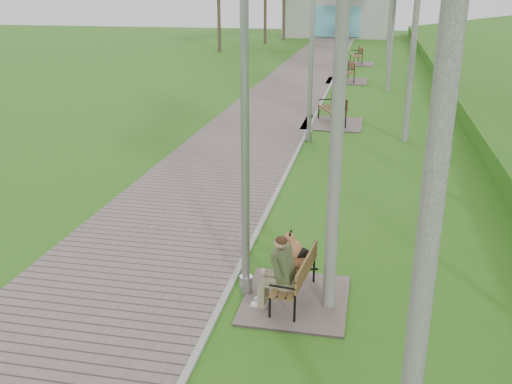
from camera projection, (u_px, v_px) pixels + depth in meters
walkway at (290, 89)px, 26.32m from camera, size 3.50×67.00×0.04m
kerb at (328, 90)px, 25.99m from camera, size 0.10×67.00×0.05m
building_north at (339, 14)px, 52.74m from camera, size 10.00×5.20×4.00m
bench_main at (290, 280)px, 8.53m from camera, size 1.57×1.74×1.37m
bench_second at (332, 118)px, 19.64m from camera, size 2.01×2.23×1.23m
bench_third at (346, 77)px, 28.41m from camera, size 1.98×2.20×1.21m
bench_far at (356, 60)px, 34.61m from camera, size 2.07×2.30×1.27m
lamp_post_near at (245, 143)px, 8.06m from camera, size 0.20×0.20×5.19m
lamp_post_second at (311, 55)px, 16.69m from camera, size 0.22×0.22×5.58m
lamp_post_third at (341, 32)px, 31.05m from camera, size 0.17×0.17×4.51m
lamp_post_far at (360, 7)px, 51.49m from camera, size 0.22×0.22×5.74m
pedestrian_near at (341, 40)px, 41.46m from camera, size 0.65×0.55×1.51m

